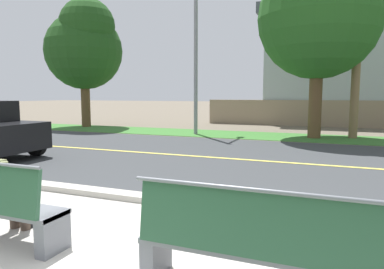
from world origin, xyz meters
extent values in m
plane|color=#665B4C|center=(0.00, 8.00, 0.00)|extent=(140.00, 140.00, 0.00)
cube|color=#B7B2A8|center=(0.00, 0.40, 0.01)|extent=(44.00, 3.60, 0.01)
cube|color=#ADA89E|center=(0.00, 2.35, 0.06)|extent=(44.00, 0.30, 0.11)
cube|color=#383A3D|center=(0.00, 6.50, 0.00)|extent=(52.00, 8.00, 0.01)
cube|color=#E0CC4C|center=(0.00, 6.50, 0.01)|extent=(48.00, 0.14, 0.01)
cube|color=#38702D|center=(0.00, 12.02, 0.01)|extent=(48.00, 2.80, 0.02)
cube|color=slate|center=(-0.63, 0.36, 0.23)|extent=(0.14, 0.40, 0.45)
cube|color=slate|center=(0.63, 0.36, 0.23)|extent=(0.14, 0.40, 0.45)
cube|color=slate|center=(1.59, 0.36, 0.42)|extent=(2.07, 0.44, 0.05)
cube|color=#285138|center=(1.59, 0.16, 0.71)|extent=(1.98, 0.12, 0.52)
cylinder|color=slate|center=(1.59, 0.15, 0.99)|extent=(2.07, 0.04, 0.04)
cylinder|color=#47382D|center=(-1.62, 0.55, 0.51)|extent=(0.15, 0.42, 0.15)
cylinder|color=#47382D|center=(-1.44, 0.55, 0.51)|extent=(0.15, 0.42, 0.15)
cylinder|color=#47382D|center=(-1.62, 0.74, 0.21)|extent=(0.12, 0.12, 0.43)
cube|color=black|center=(-1.62, 0.82, 0.04)|extent=(0.09, 0.24, 0.07)
cylinder|color=#47382D|center=(-1.44, 0.74, 0.21)|extent=(0.12, 0.12, 0.43)
cube|color=black|center=(-1.44, 0.82, 0.04)|extent=(0.09, 0.24, 0.07)
cylinder|color=#6B7047|center=(-1.32, 0.38, 0.73)|extent=(0.09, 0.09, 0.46)
cylinder|color=black|center=(-5.55, 4.94, 0.32)|extent=(0.64, 0.18, 0.64)
cylinder|color=gray|center=(-3.34, 11.62, 4.00)|extent=(0.16, 0.16, 8.00)
cylinder|color=brown|center=(-9.99, 12.70, 1.23)|extent=(0.46, 0.46, 2.46)
sphere|color=#1E4719|center=(-9.99, 12.70, 3.94)|extent=(3.94, 3.94, 3.94)
sphere|color=#1E4719|center=(-9.50, 12.40, 5.12)|extent=(2.76, 2.76, 2.76)
cylinder|color=brown|center=(1.48, 12.07, 1.43)|extent=(0.49, 0.49, 2.86)
sphere|color=#23561E|center=(1.48, 12.07, 4.57)|extent=(4.57, 4.57, 4.57)
cylinder|color=brown|center=(2.89, 12.55, 3.66)|extent=(0.32, 0.32, 7.33)
cube|color=gray|center=(1.84, 17.48, 0.70)|extent=(13.00, 0.36, 1.40)
cube|color=#A3ADB2|center=(3.95, 20.68, 3.06)|extent=(11.03, 6.40, 6.12)
cube|color=#474C56|center=(3.95, 20.68, 6.42)|extent=(11.91, 6.91, 0.60)
cube|color=#232833|center=(1.47, 17.45, 3.37)|extent=(1.10, 0.06, 1.30)
camera|label=1|loc=(2.12, -2.47, 1.72)|focal=32.90mm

